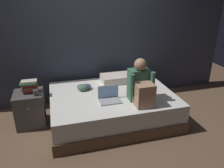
% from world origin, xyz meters
% --- Properties ---
extents(ground_plane, '(8.00, 8.00, 0.00)m').
position_xyz_m(ground_plane, '(0.00, 0.00, 0.00)').
color(ground_plane, brown).
extents(wall_back, '(5.60, 0.10, 2.70)m').
position_xyz_m(wall_back, '(0.00, 1.20, 1.35)').
color(wall_back, '#383D4C').
rests_on(wall_back, ground_plane).
extents(bed, '(2.00, 1.50, 0.47)m').
position_xyz_m(bed, '(0.20, 0.30, 0.23)').
color(bed, brown).
rests_on(bed, ground_plane).
extents(nightstand, '(0.44, 0.46, 0.56)m').
position_xyz_m(nightstand, '(-1.10, 0.48, 0.28)').
color(nightstand, '#474442').
rests_on(nightstand, ground_plane).
extents(person_sitting, '(0.39, 0.44, 0.66)m').
position_xyz_m(person_sitting, '(0.53, -0.09, 0.72)').
color(person_sitting, '#38664C').
rests_on(person_sitting, bed).
extents(laptop, '(0.32, 0.23, 0.22)m').
position_xyz_m(laptop, '(0.09, 0.06, 0.53)').
color(laptop, '#9EA0A5').
rests_on(laptop, bed).
extents(pillow, '(0.56, 0.36, 0.13)m').
position_xyz_m(pillow, '(0.42, 0.75, 0.54)').
color(pillow, beige).
rests_on(pillow, bed).
extents(book_stack, '(0.25, 0.17, 0.19)m').
position_xyz_m(book_stack, '(-1.06, 0.51, 0.65)').
color(book_stack, '#9E2D28').
rests_on(book_stack, nightstand).
extents(mug, '(0.08, 0.08, 0.09)m').
position_xyz_m(mug, '(-0.97, 0.36, 0.60)').
color(mug, '#3D3D42').
rests_on(mug, nightstand).
extents(clothes_pile, '(0.24, 0.20, 0.11)m').
position_xyz_m(clothes_pile, '(-0.22, 0.56, 0.52)').
color(clothes_pile, '#3D4C8E').
rests_on(clothes_pile, bed).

